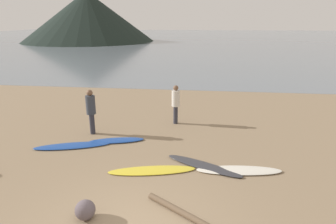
# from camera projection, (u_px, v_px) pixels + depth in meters

# --- Properties ---
(ground_plane) EXTENTS (120.00, 120.00, 0.20)m
(ground_plane) POSITION_uv_depth(u_px,v_px,m) (174.00, 106.00, 15.56)
(ground_plane) COLOR #8C7559
(ground_plane) RESTS_ON ground
(ocean_water) EXTENTS (140.00, 100.00, 0.01)m
(ocean_water) POSITION_uv_depth(u_px,v_px,m) (197.00, 39.00, 65.84)
(ocean_water) COLOR slate
(ocean_water) RESTS_ON ground
(headland_hill) EXTENTS (25.70, 25.70, 9.45)m
(headland_hill) POSITION_uv_depth(u_px,v_px,m) (88.00, 17.00, 56.87)
(headland_hill) COLOR black
(headland_hill) RESTS_ON ground
(surfboard_0) EXTENTS (2.74, 1.34, 0.08)m
(surfboard_0) POSITION_uv_depth(u_px,v_px,m) (72.00, 146.00, 10.39)
(surfboard_0) COLOR #1E479E
(surfboard_0) RESTS_ON ground
(surfboard_1) EXTENTS (2.10, 1.01, 0.08)m
(surfboard_1) POSITION_uv_depth(u_px,v_px,m) (116.00, 140.00, 10.83)
(surfboard_1) COLOR #1E479E
(surfboard_1) RESTS_ON ground
(surfboard_2) EXTENTS (2.70, 1.10, 0.06)m
(surfboard_2) POSITION_uv_depth(u_px,v_px,m) (152.00, 170.00, 8.72)
(surfboard_2) COLOR yellow
(surfboard_2) RESTS_ON ground
(surfboard_3) EXTENTS (2.49, 1.58, 0.09)m
(surfboard_3) POSITION_uv_depth(u_px,v_px,m) (203.00, 166.00, 8.98)
(surfboard_3) COLOR #333338
(surfboard_3) RESTS_ON ground
(surfboard_4) EXTENTS (2.62, 0.82, 0.08)m
(surfboard_4) POSITION_uv_depth(u_px,v_px,m) (239.00, 170.00, 8.71)
(surfboard_4) COLOR silver
(surfboard_4) RESTS_ON ground
(person_0) EXTENTS (0.35, 0.35, 1.71)m
(person_0) POSITION_uv_depth(u_px,v_px,m) (176.00, 101.00, 12.41)
(person_0) COLOR #2D2D38
(person_0) RESTS_ON ground
(person_1) EXTENTS (0.36, 0.36, 1.80)m
(person_1) POSITION_uv_depth(u_px,v_px,m) (91.00, 108.00, 11.26)
(person_1) COLOR #2D2D38
(person_1) RESTS_ON ground
(driftwood_log) EXTENTS (1.89, 1.36, 0.15)m
(driftwood_log) POSITION_uv_depth(u_px,v_px,m) (184.00, 214.00, 6.72)
(driftwood_log) COLOR brown
(driftwood_log) RESTS_ON ground
(beach_rock_near) EXTENTS (0.47, 0.47, 0.47)m
(beach_rock_near) POSITION_uv_depth(u_px,v_px,m) (85.00, 210.00, 6.60)
(beach_rock_near) COLOR #574C51
(beach_rock_near) RESTS_ON ground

